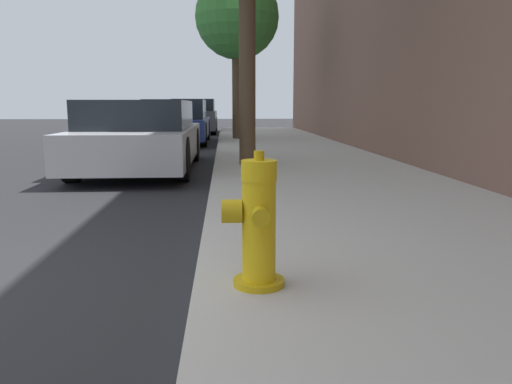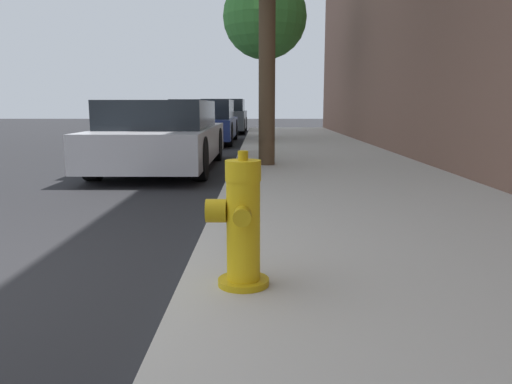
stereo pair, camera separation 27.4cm
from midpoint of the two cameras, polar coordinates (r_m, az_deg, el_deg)
The scene contains 6 objects.
sidewalk_slab at distance 3.15m, azimuth 25.70°, elevation -10.84°, with size 3.28×40.00×0.15m.
fire_hydrant at distance 2.72m, azimuth 1.23°, elevation -3.76°, with size 0.35×0.37×0.75m.
parked_car_near at distance 9.05m, azimuth -9.71°, elevation 6.37°, with size 1.83×4.59×1.22m.
parked_car_mid at distance 15.31m, azimuth -5.42°, elevation 7.97°, with size 1.86×4.45×1.30m.
parked_car_far at distance 21.04m, azimuth -3.28°, elevation 8.61°, with size 1.82×4.35×1.38m.
street_tree_far at distance 15.45m, azimuth 1.56°, elevation 19.28°, with size 2.46×2.46×4.78m.
Camera 2 is at (2.10, -2.66, 1.14)m, focal length 35.00 mm.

